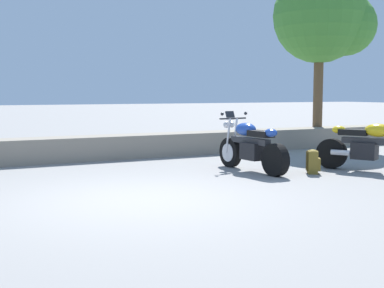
{
  "coord_description": "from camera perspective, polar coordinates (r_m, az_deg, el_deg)",
  "views": [
    {
      "loc": [
        -2.62,
        -7.09,
        1.57
      ],
      "look_at": [
        1.53,
        1.2,
        0.65
      ],
      "focal_mm": 48.8,
      "sensor_mm": 36.0,
      "label": 1
    }
  ],
  "objects": [
    {
      "name": "ground_plane",
      "position": [
        7.72,
        -6.22,
        -6.1
      ],
      "size": [
        120.0,
        120.0,
        0.0
      ],
      "primitive_type": "plane",
      "color": "gray"
    },
    {
      "name": "leafy_tree_mid_left",
      "position": [
        16.09,
        14.37,
        13.15
      ],
      "size": [
        2.86,
        2.73,
        4.6
      ],
      "color": "brown",
      "rests_on": "stone_wall"
    },
    {
      "name": "motorcycle_yellow_far_right",
      "position": [
        10.91,
        18.72,
        -0.34
      ],
      "size": [
        1.19,
        1.88,
        1.18
      ],
      "color": "black",
      "rests_on": "ground"
    },
    {
      "name": "motorcycle_blue_centre",
      "position": [
        10.45,
        6.46,
        -0.33
      ],
      "size": [
        0.67,
        2.07,
        1.18
      ],
      "color": "black",
      "rests_on": "ground"
    },
    {
      "name": "rider_backpack",
      "position": [
        10.38,
        13.09,
        -1.83
      ],
      "size": [
        0.34,
        0.35,
        0.47
      ],
      "color": "brown",
      "rests_on": "ground"
    },
    {
      "name": "stone_wall",
      "position": [
        12.25,
        -14.08,
        -0.57
      ],
      "size": [
        36.0,
        0.8,
        0.55
      ],
      "primitive_type": "cube",
      "color": "gray",
      "rests_on": "ground"
    }
  ]
}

